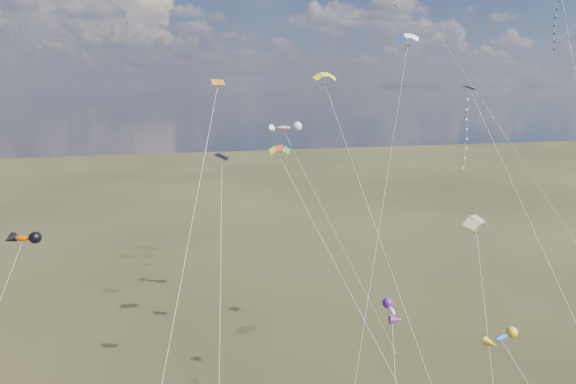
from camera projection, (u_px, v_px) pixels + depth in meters
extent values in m
cylinder|color=silver|center=(520.00, 157.00, 53.89)|extent=(15.84, 30.22, 42.49)
cube|color=black|center=(222.00, 157.00, 34.86)|extent=(1.09, 1.13, 0.38)
cylinder|color=silver|center=(219.00, 375.00, 30.03)|extent=(2.75, 14.58, 23.84)
cube|color=#0C1747|center=(470.00, 88.00, 40.32)|extent=(0.90, 0.93, 0.28)
cylinder|color=silver|center=(575.00, 319.00, 32.19)|extent=(1.73, 23.64, 28.42)
cube|color=orange|center=(218.00, 82.00, 35.01)|extent=(0.89, 0.82, 0.39)
cylinder|color=silver|center=(167.00, 354.00, 27.60)|extent=(8.57, 19.63, 28.81)
cylinder|color=silver|center=(383.00, 242.00, 45.82)|extent=(4.03, 22.30, 29.73)
cylinder|color=silver|center=(378.00, 229.00, 43.49)|extent=(11.89, 15.71, 33.27)
cylinder|color=silver|center=(494.00, 381.00, 34.32)|extent=(5.40, 13.99, 18.43)
cylinder|color=silver|center=(352.00, 292.00, 43.13)|extent=(9.42, 13.15, 23.10)
ellipsoid|color=#E34300|center=(22.00, 238.00, 40.04)|extent=(2.67, 1.91, 1.10)
ellipsoid|color=silver|center=(392.00, 311.00, 32.66)|extent=(1.19, 2.43, 0.78)
ellipsoid|color=red|center=(284.00, 128.00, 64.85)|extent=(4.15, 2.92, 1.44)
cylinder|color=silver|center=(336.00, 233.00, 60.10)|extent=(8.46, 17.15, 23.34)
cube|color=#332316|center=(397.00, 355.00, 55.35)|extent=(0.10, 0.10, 0.12)
ellipsoid|color=blue|center=(502.00, 338.00, 33.58)|extent=(2.60, 1.59, 0.82)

